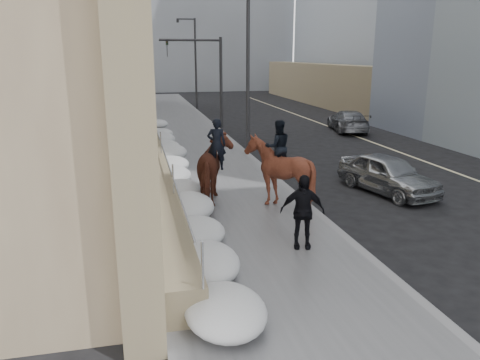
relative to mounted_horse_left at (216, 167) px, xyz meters
The scene contains 14 objects.
ground 5.67m from the mounted_horse_left, 87.33° to the right, with size 140.00×140.00×0.00m, color black.
sidewalk 4.65m from the mounted_horse_left, 86.72° to the left, with size 5.00×80.00×0.12m, color #535355.
curb 5.46m from the mounted_horse_left, 57.31° to the left, with size 0.24×80.00×0.12m, color slate.
lane_line 11.72m from the mounted_horse_left, 22.63° to the left, with size 0.15×70.00×0.01m, color #BFB78C.
bg_building_far 67.30m from the mounted_horse_left, 94.94° to the left, with size 24.00×12.00×20.00m, color gray.
streetlight_mid 9.59m from the mounted_horse_left, 70.54° to the left, with size 1.71×0.24×8.00m.
streetlight_far 28.83m from the mounted_horse_left, 83.99° to the left, with size 1.71×0.24×8.00m.
traffic_signal 16.87m from the mounted_horse_left, 81.95° to the left, with size 4.10×0.22×6.00m.
snow_bank 2.95m from the mounted_horse_left, 114.18° to the left, with size 1.70×18.10×0.76m.
mounted_horse_left is the anchor object (origin of this frame).
mounted_horse_right 2.14m from the mounted_horse_left, 29.46° to the right, with size 1.87×2.09×2.80m.
pedestrian 4.64m from the mounted_horse_left, 71.80° to the right, with size 1.12×0.47×1.91m, color black.
car_silver 6.35m from the mounted_horse_left, ahead, with size 1.67×4.15×1.41m, color gray.
car_grey 17.29m from the mounted_horse_left, 50.15° to the left, with size 1.95×4.79×1.39m, color slate.
Camera 1 is at (-2.81, -9.44, 4.91)m, focal length 35.00 mm.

